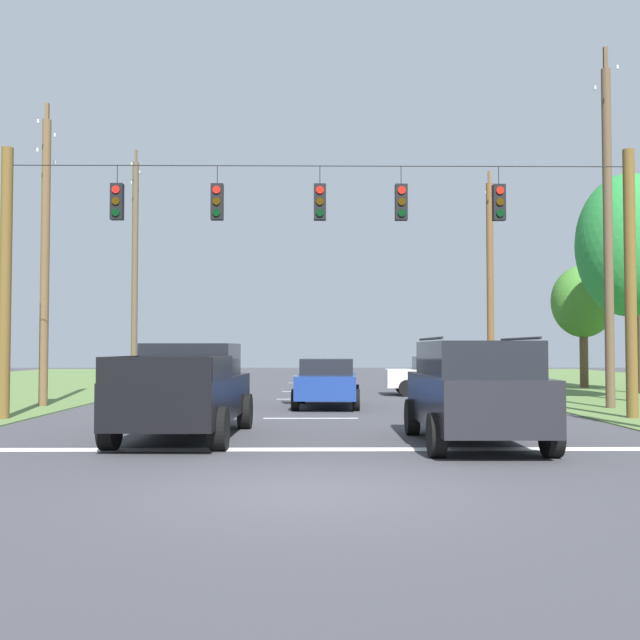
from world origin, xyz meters
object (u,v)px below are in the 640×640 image
Objects in this scene: utility_pole_mid_right at (608,231)px; tree_roadside_right at (640,250)px; distant_car_far_parked at (327,382)px; utility_pole_mid_left at (45,253)px; overhead_signal_span at (317,263)px; utility_pole_far_right at (490,282)px; utility_pole_far_left at (135,268)px; suv_black at (474,389)px; pickup_truck at (186,391)px; distant_car_crossing_white at (441,375)px; tree_roadside_left at (583,302)px; distant_car_oncoming at (162,372)px; tree_roadside_far_right at (629,245)px.

tree_roadside_right is (4.17, 7.11, 0.39)m from utility_pole_mid_right.
utility_pole_mid_left is at bearing 179.27° from distant_car_far_parked.
overhead_signal_span is at bearing -160.40° from utility_pole_mid_right.
utility_pole_far_right reaches higher than tree_roadside_right.
overhead_signal_span is 3.80× the size of distant_car_far_parked.
utility_pole_mid_right is (8.97, 3.19, 1.37)m from overhead_signal_span.
overhead_signal_span is at bearing -62.21° from utility_pole_far_left.
utility_pole_far_left reaches higher than utility_pole_mid_right.
suv_black is 19.12m from tree_roadside_right.
utility_pole_far_right reaches higher than utility_pole_mid_left.
distant_car_far_parked is at bearing 68.79° from pickup_truck.
utility_pole_mid_left is (-13.56, -5.61, 4.07)m from distant_car_crossing_white.
tree_roadside_right is at bearing 41.84° from pickup_truck.
pickup_truck is 1.25× the size of distant_car_crossing_white.
distant_car_crossing_white is 0.76× the size of tree_roadside_left.
distant_car_oncoming is (-6.79, 13.58, -3.28)m from overhead_signal_span.
utility_pole_mid_right reaches higher than tree_roadside_left.
tree_roadside_far_right is at bearing 11.52° from distant_car_far_parked.
utility_pole_far_left is at bearing 125.83° from distant_car_far_parked.
utility_pole_far_right is (8.63, 16.84, 1.05)m from overhead_signal_span.
utility_pole_far_left reaches higher than pickup_truck.
tree_roadside_far_right is (10.55, 2.15, 4.64)m from distant_car_far_parked.
distant_car_oncoming is at bearing -168.05° from utility_pole_far_right.
distant_car_crossing_white is at bearing 63.20° from overhead_signal_span.
tree_roadside_far_right is (-2.24, -4.11, -0.40)m from tree_roadside_right.
suv_black is at bearing -12.35° from pickup_truck.
tree_roadside_right is 1.36× the size of tree_roadside_left.
suv_black is at bearing -125.70° from utility_pole_mid_right.
pickup_truck reaches higher than distant_car_crossing_white.
distant_car_far_parked is at bearing -54.17° from utility_pole_far_left.
suv_black is at bearing -61.74° from utility_pole_far_left.
distant_car_oncoming is (-4.04, 17.50, -0.18)m from pickup_truck.
suv_black is 15.35m from utility_pole_mid_left.
distant_car_far_parked is 15.86m from utility_pole_far_right.
tree_roadside_right is (21.93, -6.39, 0.09)m from utility_pole_far_left.
distant_car_far_parked is at bearing -53.25° from distant_car_oncoming.
tree_roadside_far_right is at bearing -78.00° from utility_pole_far_right.
overhead_signal_span is 2.92× the size of tree_roadside_left.
tree_roadside_left is (12.51, 14.92, -0.08)m from overhead_signal_span.
utility_pole_far_right is at bearing 11.95° from distant_car_oncoming.
tree_roadside_far_right is at bearing 29.59° from overhead_signal_span.
utility_pole_far_left is at bearing 153.23° from distant_car_crossing_white.
utility_pole_far_left is (-8.79, 16.69, 1.67)m from overhead_signal_span.
pickup_truck is at bearing 167.65° from suv_black.
utility_pole_far_left is at bearing 151.93° from tree_roadside_far_right.
tree_roadside_left is (1.61, 8.74, -1.43)m from tree_roadside_far_right.
overhead_signal_span is 5.71m from pickup_truck.
overhead_signal_span is 3.87× the size of distant_car_oncoming.
utility_pole_far_right is at bearing 153.66° from tree_roadside_left.
tree_roadside_far_right is (1.93, 2.99, -0.01)m from utility_pole_mid_right.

